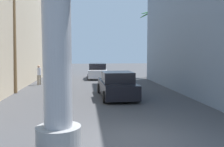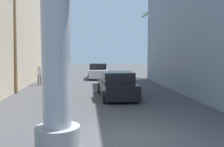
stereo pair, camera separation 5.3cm
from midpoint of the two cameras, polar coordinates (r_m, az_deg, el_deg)
The scene contains 7 objects.
ground_plane at distance 17.60m, azimuth -1.44°, elevation -3.96°, with size 84.76×84.76×0.00m, color #424244.
street_lamp at distance 15.83m, azimuth 20.68°, elevation 11.54°, with size 2.37×0.28×7.74m.
car_lead at distance 14.95m, azimuth 0.99°, elevation -2.81°, with size 2.14×4.72×1.56m.
car_far at distance 25.86m, azimuth -3.38°, elevation 0.51°, with size 2.10×4.53×1.56m.
palm_tree_mid_left at distance 18.23m, azimuth -22.21°, elevation 14.60°, with size 3.11×3.18×9.23m.
palm_tree_far_right at distance 27.45m, azimuth 9.66°, elevation 8.80°, with size 3.35×3.24×7.25m.
pedestrian_far_left at distance 21.52m, azimuth -16.43°, elevation 0.03°, with size 0.42×0.42×1.64m.
Camera 1 is at (-1.37, -7.33, 2.71)m, focal length 40.00 mm.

